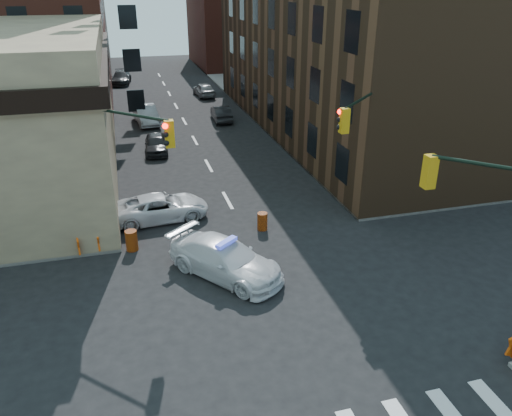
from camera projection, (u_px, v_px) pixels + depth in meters
ground at (282, 299)px, 19.71m from camera, size 140.00×140.00×0.00m
sidewalk_ne at (391, 95)px, 53.86m from camera, size 34.00×54.50×0.15m
commercial_row_ne at (352, 41)px, 39.59m from camera, size 14.00×34.00×14.00m
filler_nw at (27, 7)px, 66.82m from camera, size 20.00×18.00×16.00m
filler_ne at (251, 21)px, 71.34m from camera, size 16.00×16.00×12.00m
signal_pole_nw at (114, 165)px, 21.16m from camera, size 3.58×3.67×8.00m
signal_pole_ne at (365, 143)px, 23.97m from camera, size 3.67×3.58×8.00m
tree_ne_near at (272, 81)px, 42.81m from camera, size 3.00×3.00×4.85m
tree_ne_far at (249, 67)px, 49.81m from camera, size 3.00×3.00×4.85m
police_car at (225, 259)px, 21.01m from camera, size 4.98×5.54×1.55m
pickup at (161, 207)px, 25.99m from camera, size 5.08×2.67×1.36m
parked_car_wnear at (156, 144)px, 36.02m from camera, size 1.82×4.00×1.33m
parked_car_wfar at (146, 115)px, 43.13m from camera, size 2.15×4.95×1.58m
parked_car_wdeep at (121, 78)px, 59.48m from camera, size 2.68×5.30×1.48m
parked_car_enear at (221, 113)px, 44.08m from camera, size 1.62×4.18×1.36m
parked_car_efar at (204, 89)px, 53.29m from camera, size 2.04×4.36×1.44m
pedestrian_a at (79, 231)px, 22.64m from camera, size 0.77×0.59×1.89m
pedestrian_b at (42, 209)px, 25.04m from camera, size 0.90×0.74×1.70m
barrel_road at (262, 221)px, 24.99m from camera, size 0.64×0.64×0.90m
barrel_bank at (132, 240)px, 23.09m from camera, size 0.57×0.57×0.98m
barricade_nw_a at (88, 243)px, 22.68m from camera, size 1.22×0.75×0.86m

